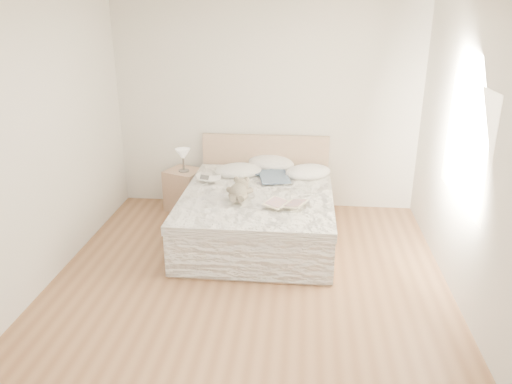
% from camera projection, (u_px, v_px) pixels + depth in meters
% --- Properties ---
extents(floor, '(4.00, 4.50, 0.00)m').
position_uv_depth(floor, '(247.00, 288.00, 4.96)').
color(floor, brown).
rests_on(floor, ground).
extents(wall_back, '(4.00, 0.02, 2.70)m').
position_uv_depth(wall_back, '(266.00, 108.00, 6.57)').
color(wall_back, beige).
rests_on(wall_back, ground).
extents(wall_front, '(4.00, 0.02, 2.70)m').
position_uv_depth(wall_front, '(191.00, 294.00, 2.38)').
color(wall_front, beige).
rests_on(wall_front, ground).
extents(wall_left, '(0.02, 4.50, 2.70)m').
position_uv_depth(wall_left, '(34.00, 152.00, 4.66)').
color(wall_left, beige).
rests_on(wall_left, ground).
extents(wall_right, '(0.02, 4.50, 2.70)m').
position_uv_depth(wall_right, '(477.00, 164.00, 4.29)').
color(wall_right, beige).
rests_on(wall_right, ground).
extents(window, '(0.02, 1.30, 1.10)m').
position_uv_depth(window, '(467.00, 144.00, 4.53)').
color(window, white).
rests_on(window, wall_right).
extents(bed, '(1.72, 2.14, 1.00)m').
position_uv_depth(bed, '(258.00, 212.00, 5.95)').
color(bed, tan).
rests_on(bed, floor).
extents(nightstand, '(0.57, 0.54, 0.56)m').
position_uv_depth(nightstand, '(185.00, 190.00, 6.73)').
color(nightstand, tan).
rests_on(nightstand, floor).
extents(table_lamp, '(0.24, 0.24, 0.31)m').
position_uv_depth(table_lamp, '(183.00, 155.00, 6.52)').
color(table_lamp, '#504A45').
rests_on(table_lamp, nightstand).
extents(pillow_left, '(0.70, 0.58, 0.18)m').
position_uv_depth(pillow_left, '(238.00, 171.00, 6.37)').
color(pillow_left, silver).
rests_on(pillow_left, bed).
extents(pillow_middle, '(0.81, 0.73, 0.20)m').
position_uv_depth(pillow_middle, '(271.00, 163.00, 6.67)').
color(pillow_middle, white).
rests_on(pillow_middle, bed).
extents(pillow_right, '(0.73, 0.64, 0.18)m').
position_uv_depth(pillow_right, '(308.00, 172.00, 6.32)').
color(pillow_right, white).
rests_on(pillow_right, bed).
extents(blouse, '(0.66, 0.69, 0.02)m').
position_uv_depth(blouse, '(274.00, 176.00, 6.19)').
color(blouse, '#35475F').
rests_on(blouse, bed).
extents(photo_book, '(0.30, 0.22, 0.02)m').
position_uv_depth(photo_book, '(210.00, 179.00, 6.11)').
color(photo_book, white).
rests_on(photo_book, bed).
extents(childrens_book, '(0.50, 0.43, 0.03)m').
position_uv_depth(childrens_book, '(286.00, 204.00, 5.35)').
color(childrens_book, beige).
rests_on(childrens_book, bed).
extents(teddy_bear, '(0.27, 0.37, 0.19)m').
position_uv_depth(teddy_bear, '(238.00, 197.00, 5.48)').
color(teddy_bear, '#6C6353').
rests_on(teddy_bear, bed).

